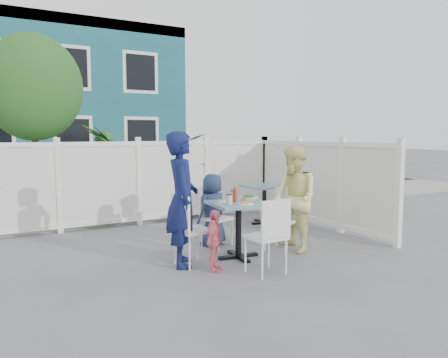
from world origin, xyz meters
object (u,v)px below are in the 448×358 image
chair_back (213,213)px  chair_right (284,214)px  woman (294,199)px  toddler (214,241)px  spare_table (264,194)px  boy (213,210)px  main_table (238,215)px  man (182,199)px  chair_near (270,231)px  chair_left (188,224)px

chair_back → chair_right: bearing=114.1°
woman → toddler: size_ratio=1.99×
spare_table → chair_back: (-1.64, -0.97, -0.07)m
chair_right → toddler: size_ratio=1.16×
boy → spare_table: bearing=-168.0°
main_table → boy: size_ratio=0.73×
chair_right → boy: boy is taller
spare_table → man: size_ratio=0.42×
chair_near → toddler: 0.72m
main_table → spare_table: size_ratio=1.10×
spare_table → chair_near: 3.14m
chair_right → man: (-1.67, -0.00, 0.36)m
chair_near → toddler: size_ratio=1.21×
spare_table → woman: 2.03m
spare_table → boy: bearing=-149.3°
main_table → toddler: size_ratio=1.04×
chair_left → toddler: (0.20, -0.37, -0.16)m
spare_table → chair_near: (-1.73, -2.62, -0.02)m
spare_table → woman: woman is taller
spare_table → chair_right: size_ratio=0.82×
spare_table → boy: boy is taller
chair_near → boy: (0.06, 1.63, 0.01)m
chair_near → boy: 1.64m
main_table → toddler: bearing=-148.1°
chair_left → toddler: chair_left is taller
main_table → chair_back: (0.04, 0.82, -0.10)m
main_table → chair_left: 0.77m
chair_right → woman: woman is taller
spare_table → chair_right: 1.91m
chair_right → boy: bearing=26.0°
chair_back → spare_table: bearing=-172.3°
main_table → chair_left: bearing=179.5°
chair_left → chair_near: bearing=34.3°
man → chair_right: bearing=-70.4°
main_table → spare_table: main_table is taller
chair_left → chair_back: size_ratio=1.09×
spare_table → chair_right: (-0.83, -1.72, -0.05)m
main_table → chair_near: 0.83m
chair_right → boy: size_ratio=0.81×
chair_left → man: bearing=-144.1°
chair_near → man: bearing=127.9°
chair_right → chair_near: size_ratio=0.96×
woman → main_table: bearing=-84.7°
chair_right → woman: (0.07, -0.15, 0.25)m
man → boy: bearing=-29.3°
man → toddler: bearing=-130.0°
chair_near → woman: bearing=34.8°
main_table → man: (-0.83, 0.07, 0.28)m
chair_back → boy: 0.06m
chair_left → chair_right: chair_left is taller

